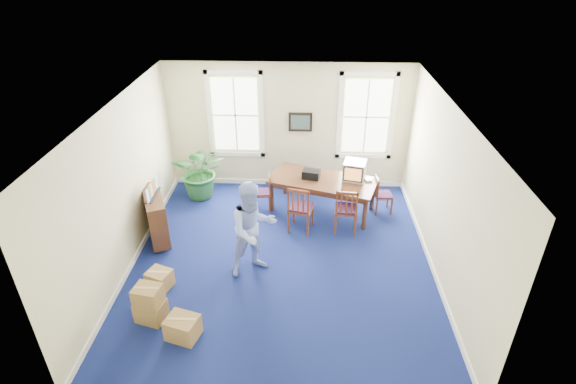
{
  "coord_description": "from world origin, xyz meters",
  "views": [
    {
      "loc": [
        0.41,
        -7.22,
        5.71
      ],
      "look_at": [
        0.1,
        0.6,
        1.25
      ],
      "focal_mm": 28.0,
      "sensor_mm": 36.0,
      "label": 1
    }
  ],
  "objects_px": {
    "conference_table": "(322,195)",
    "crt_tv": "(354,170)",
    "chair_near_left": "(301,207)",
    "credenza": "(156,218)",
    "potted_plant": "(201,171)",
    "man": "(253,229)",
    "cardboard_boxes": "(162,299)"
  },
  "relations": [
    {
      "from": "crt_tv",
      "to": "potted_plant",
      "type": "distance_m",
      "value": 3.75
    },
    {
      "from": "crt_tv",
      "to": "potted_plant",
      "type": "bearing_deg",
      "value": -174.22
    },
    {
      "from": "potted_plant",
      "to": "cardboard_boxes",
      "type": "relative_size",
      "value": 1.09
    },
    {
      "from": "potted_plant",
      "to": "conference_table",
      "type": "bearing_deg",
      "value": -10.6
    },
    {
      "from": "conference_table",
      "to": "credenza",
      "type": "bearing_deg",
      "value": -142.62
    },
    {
      "from": "potted_plant",
      "to": "cardboard_boxes",
      "type": "distance_m",
      "value": 4.14
    },
    {
      "from": "cardboard_boxes",
      "to": "chair_near_left",
      "type": "bearing_deg",
      "value": 49.79
    },
    {
      "from": "potted_plant",
      "to": "man",
      "type": "bearing_deg",
      "value": -60.48
    },
    {
      "from": "chair_near_left",
      "to": "credenza",
      "type": "relative_size",
      "value": 0.89
    },
    {
      "from": "crt_tv",
      "to": "cardboard_boxes",
      "type": "relative_size",
      "value": 0.42
    },
    {
      "from": "chair_near_left",
      "to": "credenza",
      "type": "xyz_separation_m",
      "value": [
        -3.08,
        -0.44,
        -0.07
      ]
    },
    {
      "from": "man",
      "to": "potted_plant",
      "type": "distance_m",
      "value": 3.28
    },
    {
      "from": "credenza",
      "to": "cardboard_boxes",
      "type": "distance_m",
      "value": 2.43
    },
    {
      "from": "conference_table",
      "to": "man",
      "type": "xyz_separation_m",
      "value": [
        -1.37,
        -2.29,
        0.55
      ]
    },
    {
      "from": "cardboard_boxes",
      "to": "man",
      "type": "bearing_deg",
      "value": 41.63
    },
    {
      "from": "chair_near_left",
      "to": "cardboard_boxes",
      "type": "xyz_separation_m",
      "value": [
        -2.32,
        -2.74,
        -0.2
      ]
    },
    {
      "from": "conference_table",
      "to": "cardboard_boxes",
      "type": "bearing_deg",
      "value": -110.39
    },
    {
      "from": "conference_table",
      "to": "potted_plant",
      "type": "height_order",
      "value": "potted_plant"
    },
    {
      "from": "conference_table",
      "to": "man",
      "type": "height_order",
      "value": "man"
    },
    {
      "from": "man",
      "to": "credenza",
      "type": "bearing_deg",
      "value": 125.79
    },
    {
      "from": "credenza",
      "to": "potted_plant",
      "type": "distance_m",
      "value": 1.93
    },
    {
      "from": "conference_table",
      "to": "crt_tv",
      "type": "height_order",
      "value": "crt_tv"
    },
    {
      "from": "conference_table",
      "to": "chair_near_left",
      "type": "relative_size",
      "value": 2.15
    },
    {
      "from": "potted_plant",
      "to": "chair_near_left",
      "type": "bearing_deg",
      "value": -29.05
    },
    {
      "from": "chair_near_left",
      "to": "conference_table",
      "type": "bearing_deg",
      "value": -106.84
    },
    {
      "from": "potted_plant",
      "to": "crt_tv",
      "type": "bearing_deg",
      "value": -7.76
    },
    {
      "from": "potted_plant",
      "to": "cardboard_boxes",
      "type": "height_order",
      "value": "potted_plant"
    },
    {
      "from": "crt_tv",
      "to": "credenza",
      "type": "xyz_separation_m",
      "value": [
        -4.29,
        -1.32,
        -0.55
      ]
    },
    {
      "from": "conference_table",
      "to": "chair_near_left",
      "type": "bearing_deg",
      "value": -103.08
    },
    {
      "from": "chair_near_left",
      "to": "potted_plant",
      "type": "bearing_deg",
      "value": -14.93
    },
    {
      "from": "chair_near_left",
      "to": "man",
      "type": "xyz_separation_m",
      "value": [
        -0.88,
        -1.46,
        0.4
      ]
    },
    {
      "from": "conference_table",
      "to": "cardboard_boxes",
      "type": "xyz_separation_m",
      "value": [
        -2.81,
        -3.57,
        -0.05
      ]
    }
  ]
}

